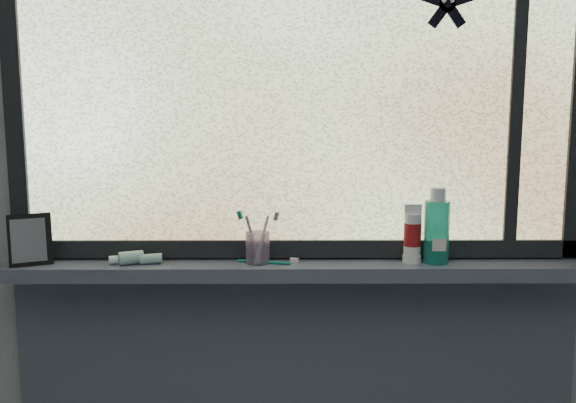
# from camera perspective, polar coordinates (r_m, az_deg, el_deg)

# --- Properties ---
(wall_back) EXTENTS (3.00, 0.01, 2.50)m
(wall_back) POSITION_cam_1_polar(r_m,az_deg,el_deg) (1.82, 0.82, 2.17)
(wall_back) COLOR #9EA3A8
(wall_back) RESTS_ON ground
(windowsill) EXTENTS (1.62, 0.14, 0.04)m
(windowsill) POSITION_cam_1_polar(r_m,az_deg,el_deg) (1.79, 0.85, -6.09)
(windowsill) COLOR #4B5265
(windowsill) RESTS_ON wall_back
(window_pane) EXTENTS (1.50, 0.01, 1.00)m
(window_pane) POSITION_cam_1_polar(r_m,az_deg,el_deg) (1.78, 0.86, 11.06)
(window_pane) COLOR silver
(window_pane) RESTS_ON wall_back
(frame_bottom) EXTENTS (1.60, 0.03, 0.05)m
(frame_bottom) POSITION_cam_1_polar(r_m,az_deg,el_deg) (1.82, 0.82, -4.18)
(frame_bottom) COLOR black
(frame_bottom) RESTS_ON windowsill
(frame_left) EXTENTS (0.05, 0.03, 1.10)m
(frame_left) POSITION_cam_1_polar(r_m,az_deg,el_deg) (1.93, -23.27, 10.19)
(frame_left) COLOR black
(frame_left) RESTS_ON wall_back
(frame_mullion) EXTENTS (0.03, 0.03, 1.00)m
(frame_mullion) POSITION_cam_1_polar(r_m,az_deg,el_deg) (1.89, 19.70, 10.43)
(frame_mullion) COLOR black
(frame_mullion) RESTS_ON wall_back
(starfish_sticker) EXTENTS (0.15, 0.02, 0.15)m
(starfish_sticker) POSITION_cam_1_polar(r_m,az_deg,el_deg) (1.84, 13.99, 16.68)
(starfish_sticker) COLOR black
(starfish_sticker) RESTS_ON window_pane
(vanity_mirror) EXTENTS (0.13, 0.10, 0.14)m
(vanity_mirror) POSITION_cam_1_polar(r_m,az_deg,el_deg) (1.88, -21.95, -3.16)
(vanity_mirror) COLOR black
(vanity_mirror) RESTS_ON windowsill
(toothpaste_tube) EXTENTS (0.21, 0.11, 0.04)m
(toothpaste_tube) POSITION_cam_1_polar(r_m,az_deg,el_deg) (1.81, -13.12, -4.89)
(toothpaste_tube) COLOR silver
(toothpaste_tube) RESTS_ON windowsill
(toothbrush_cup) EXTENTS (0.08, 0.08, 0.09)m
(toothbrush_cup) POSITION_cam_1_polar(r_m,az_deg,el_deg) (1.77, -2.71, -4.11)
(toothbrush_cup) COLOR #B18EBC
(toothbrush_cup) RESTS_ON windowsill
(toothbrush_lying) EXTENTS (0.18, 0.06, 0.01)m
(toothbrush_lying) POSITION_cam_1_polar(r_m,az_deg,el_deg) (1.78, -2.13, -5.33)
(toothbrush_lying) COLOR #0D785F
(toothbrush_lying) RESTS_ON windowsill
(mouthwash_bottle) EXTENTS (0.09, 0.09, 0.17)m
(mouthwash_bottle) POSITION_cam_1_polar(r_m,az_deg,el_deg) (1.81, 13.09, -2.09)
(mouthwash_bottle) COLOR teal
(mouthwash_bottle) RESTS_ON windowsill
(cream_tube) EXTENTS (0.06, 0.06, 0.12)m
(cream_tube) POSITION_cam_1_polar(r_m,az_deg,el_deg) (1.80, 11.01, -2.65)
(cream_tube) COLOR silver
(cream_tube) RESTS_ON windowsill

